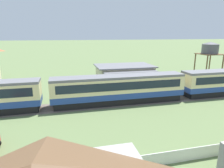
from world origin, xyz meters
TOP-DOWN VIEW (x-y plane):
  - ground_plane at (0.00, 0.00)m, footprint 600.00×600.00m
  - passenger_train at (5.41, 0.29)m, footprint 57.19×2.93m
  - railway_track at (-1.72, 0.29)m, footprint 117.12×3.60m
  - station_building at (8.96, 10.34)m, footprint 10.63×8.21m
  - water_tower at (28.88, 12.25)m, footprint 4.44×4.44m
  - picket_fence_front at (3.71, -13.57)m, footprint 46.78×0.06m

SIDE VIEW (x-z plane):
  - ground_plane at x=0.00m, z-range 0.00..0.00m
  - railway_track at x=-1.72m, z-range -0.01..0.03m
  - picket_fence_front at x=3.71m, z-range 0.00..1.05m
  - station_building at x=8.96m, z-range 0.03..3.68m
  - passenger_train at x=5.41m, z-range 0.22..4.13m
  - water_tower at x=28.88m, z-range 2.31..10.01m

